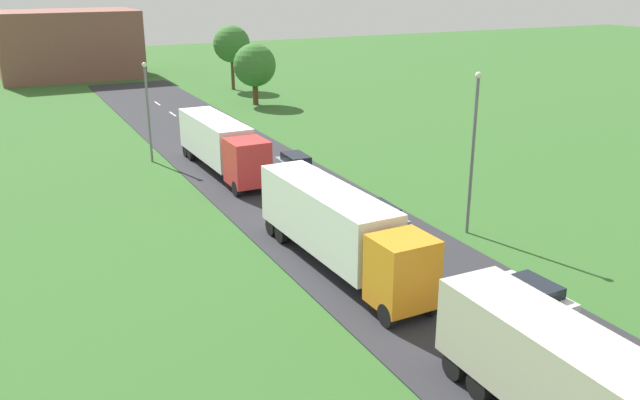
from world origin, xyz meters
The scene contains 12 objects.
road centered at (0.00, 24.50, 0.03)m, with size 10.00×140.00×0.06m, color #2B2B30.
lane_marking_centre centered at (0.00, 20.00, 0.07)m, with size 0.16×119.07×0.01m.
truck_second centered at (-2.53, 31.02, 2.23)m, with size 2.84×12.86×3.80m.
truck_third centered at (-2.20, 49.41, 2.18)m, with size 2.68×12.51×3.70m.
car_third centered at (2.74, 23.43, 0.80)m, with size 1.96×3.99×1.39m.
car_fourth centered at (2.00, 34.73, 0.82)m, with size 2.03×4.36×1.43m.
car_fifth centered at (2.19, 46.03, 0.86)m, with size 1.86×4.40×1.55m.
lamppost_second centered at (6.21, 32.02, 4.95)m, with size 0.36×0.36×8.93m.
lamppost_third centered at (-6.06, 54.72, 4.25)m, with size 0.36×0.36×7.55m.
tree_pine centered at (10.76, 83.55, 5.50)m, with size 4.44×4.44×7.75m.
tree_lime centered at (9.60, 73.00, 4.26)m, with size 4.60×4.60×6.59m.
distant_building centered at (-5.71, 102.93, 4.47)m, with size 17.98×11.73×8.94m, color brown.
Camera 1 is at (-16.76, 4.40, 13.83)m, focal length 37.71 mm.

